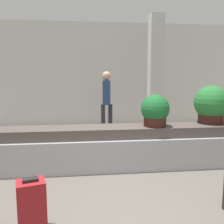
% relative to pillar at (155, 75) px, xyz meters
% --- Properties ---
extents(ground_plane, '(18.00, 18.00, 0.00)m').
position_rel_pillar_xyz_m(ground_plane, '(-1.50, -4.21, -1.60)').
color(ground_plane, '#59544C').
extents(back_wall, '(18.00, 0.06, 3.20)m').
position_rel_pillar_xyz_m(back_wall, '(-1.50, 1.15, 0.00)').
color(back_wall, silver).
rests_on(back_wall, ground_plane).
extents(carousel, '(7.40, 0.72, 0.71)m').
position_rel_pillar_xyz_m(carousel, '(-1.50, -2.56, -1.26)').
color(carousel, '#9E9EA3').
rests_on(carousel, ground_plane).
extents(pillar, '(0.36, 0.36, 3.20)m').
position_rel_pillar_xyz_m(pillar, '(0.00, 0.00, 0.00)').
color(pillar, silver).
rests_on(pillar, ground_plane).
extents(suitcase_1, '(0.32, 0.29, 0.57)m').
position_rel_pillar_xyz_m(suitcase_1, '(-2.52, -4.32, -1.33)').
color(suitcase_1, maroon).
rests_on(suitcase_1, ground_plane).
extents(potted_plant_0, '(0.49, 0.49, 0.55)m').
position_rel_pillar_xyz_m(potted_plant_0, '(-0.76, -2.61, -0.63)').
color(potted_plant_0, '#381914').
rests_on(potted_plant_0, carousel).
extents(potted_plant_1, '(0.62, 0.62, 0.69)m').
position_rel_pillar_xyz_m(potted_plant_1, '(0.34, -2.45, -0.55)').
color(potted_plant_1, '#381914').
rests_on(potted_plant_1, carousel).
extents(traveler_0, '(0.31, 0.35, 1.69)m').
position_rel_pillar_xyz_m(traveler_0, '(-1.35, -0.09, -0.59)').
color(traveler_0, '#282833').
rests_on(traveler_0, ground_plane).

